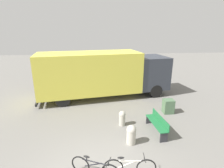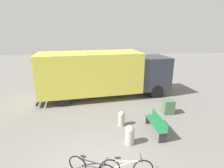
# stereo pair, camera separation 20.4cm
# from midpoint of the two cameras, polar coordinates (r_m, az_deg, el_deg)

# --- Properties ---
(delivery_truck) EXTENTS (9.26, 3.83, 3.13)m
(delivery_truck) POSITION_cam_midpoint_polar(r_m,az_deg,el_deg) (12.11, -2.22, 3.75)
(delivery_truck) COLOR #EAE04C
(delivery_truck) RESTS_ON ground
(park_bench) EXTENTS (0.54, 1.72, 0.80)m
(park_bench) POSITION_cam_midpoint_polar(r_m,az_deg,el_deg) (8.49, 15.12, -12.33)
(park_bench) COLOR #1E6638
(park_bench) RESTS_ON ground
(bicycle_middle) EXTENTS (1.58, 0.77, 0.74)m
(bicycle_middle) POSITION_cam_midpoint_polar(r_m,az_deg,el_deg) (6.21, -5.55, -25.60)
(bicycle_middle) COLOR black
(bicycle_middle) RESTS_ON ground
(bicycle_far) EXTENTS (1.71, 0.44, 0.74)m
(bicycle_far) POSITION_cam_midpoint_polar(r_m,az_deg,el_deg) (6.23, 5.76, -25.44)
(bicycle_far) COLOR black
(bicycle_far) RESTS_ON ground
(bollard_near_bench) EXTENTS (0.40, 0.40, 0.84)m
(bollard_near_bench) POSITION_cam_midpoint_polar(r_m,az_deg,el_deg) (7.54, 6.60, -15.94)
(bollard_near_bench) COLOR #B2AD9E
(bollard_near_bench) RESTS_ON ground
(bollard_far_bench) EXTENTS (0.33, 0.33, 0.76)m
(bollard_far_bench) POSITION_cam_midpoint_polar(r_m,az_deg,el_deg) (8.80, 3.78, -10.94)
(bollard_far_bench) COLOR #B2AD9E
(bollard_far_bench) RESTS_ON ground
(utility_box) EXTENTS (0.57, 0.50, 0.80)m
(utility_box) POSITION_cam_midpoint_polar(r_m,az_deg,el_deg) (10.49, 18.50, -7.08)
(utility_box) COLOR #4C6B4C
(utility_box) RESTS_ON ground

